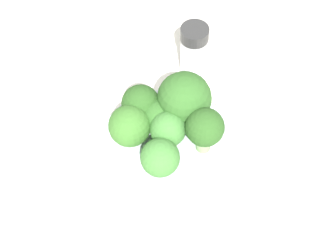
% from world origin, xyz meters
% --- Properties ---
extents(ground_plane, '(3.00, 3.00, 0.00)m').
position_xyz_m(ground_plane, '(0.00, 0.00, 0.00)').
color(ground_plane, silver).
extents(bowl, '(0.15, 0.15, 0.05)m').
position_xyz_m(bowl, '(0.00, 0.00, 0.02)').
color(bowl, silver).
rests_on(bowl, ground_plane).
extents(broccoli_floret_0, '(0.04, 0.04, 0.06)m').
position_xyz_m(broccoli_floret_0, '(0.02, 0.03, 0.09)').
color(broccoli_floret_0, '#84AD66').
rests_on(broccoli_floret_0, bowl).
extents(broccoli_floret_1, '(0.04, 0.04, 0.05)m').
position_xyz_m(broccoli_floret_1, '(0.00, -0.00, 0.08)').
color(broccoli_floret_1, '#84AD66').
rests_on(broccoli_floret_1, bowl).
extents(broccoli_floret_2, '(0.04, 0.04, 0.05)m').
position_xyz_m(broccoli_floret_2, '(0.02, -0.02, 0.07)').
color(broccoli_floret_2, '#8EB770').
rests_on(broccoli_floret_2, bowl).
extents(broccoli_floret_3, '(0.06, 0.06, 0.07)m').
position_xyz_m(broccoli_floret_3, '(-0.02, 0.03, 0.09)').
color(broccoli_floret_3, '#84AD66').
rests_on(broccoli_floret_3, bowl).
extents(broccoli_floret_4, '(0.04, 0.04, 0.04)m').
position_xyz_m(broccoli_floret_4, '(-0.02, 0.00, 0.07)').
color(broccoli_floret_4, '#7A9E5B').
rests_on(broccoli_floret_4, bowl).
extents(broccoli_floret_5, '(0.04, 0.04, 0.05)m').
position_xyz_m(broccoli_floret_5, '(-0.04, -0.01, 0.08)').
color(broccoli_floret_5, '#7A9E5B').
rests_on(broccoli_floret_5, bowl).
extents(broccoli_floret_6, '(0.05, 0.05, 0.05)m').
position_xyz_m(broccoli_floret_6, '(-0.02, -0.03, 0.08)').
color(broccoli_floret_6, '#84AD66').
rests_on(broccoli_floret_6, bowl).
extents(pepper_shaker, '(0.04, 0.04, 0.08)m').
position_xyz_m(pepper_shaker, '(-0.11, 0.10, 0.04)').
color(pepper_shaker, silver).
rests_on(pepper_shaker, ground_plane).
extents(almond_crumb_0, '(0.01, 0.01, 0.01)m').
position_xyz_m(almond_crumb_0, '(-0.05, 0.09, 0.00)').
color(almond_crumb_0, olive).
rests_on(almond_crumb_0, ground_plane).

